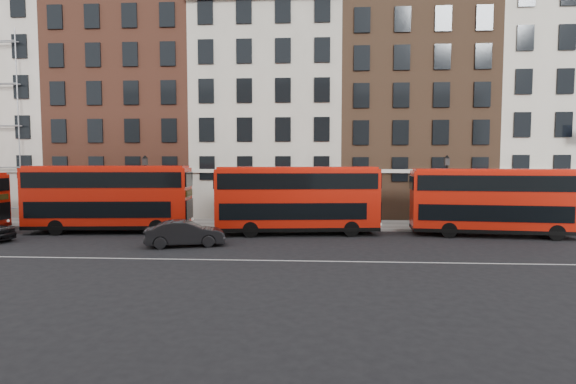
# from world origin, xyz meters

# --- Properties ---
(ground) EXTENTS (120.00, 120.00, 0.00)m
(ground) POSITION_xyz_m (0.00, 0.00, 0.00)
(ground) COLOR black
(ground) RESTS_ON ground
(pavement) EXTENTS (80.00, 5.00, 0.15)m
(pavement) POSITION_xyz_m (0.00, 10.50, 0.07)
(pavement) COLOR gray
(pavement) RESTS_ON ground
(kerb) EXTENTS (80.00, 0.30, 0.16)m
(kerb) POSITION_xyz_m (0.00, 8.00, 0.08)
(kerb) COLOR gray
(kerb) RESTS_ON ground
(road_centre_line) EXTENTS (70.00, 0.12, 0.01)m
(road_centre_line) POSITION_xyz_m (0.00, -2.00, 0.01)
(road_centre_line) COLOR white
(road_centre_line) RESTS_ON ground
(building_terrace) EXTENTS (64.00, 11.95, 22.00)m
(building_terrace) POSITION_xyz_m (-0.31, 17.88, 10.24)
(building_terrace) COLOR #B2A89A
(building_terrace) RESTS_ON ground
(bus_b) EXTENTS (11.38, 3.68, 4.70)m
(bus_b) POSITION_xyz_m (-10.21, 6.24, 2.52)
(bus_b) COLOR red
(bus_b) RESTS_ON ground
(bus_c) EXTENTS (11.25, 3.76, 4.64)m
(bus_c) POSITION_xyz_m (3.01, 6.24, 2.49)
(bus_c) COLOR red
(bus_c) RESTS_ON ground
(bus_d) EXTENTS (10.94, 3.66, 4.51)m
(bus_d) POSITION_xyz_m (16.17, 6.25, 2.42)
(bus_d) COLOR red
(bus_d) RESTS_ON ground
(car_front) EXTENTS (4.88, 2.82, 1.52)m
(car_front) POSITION_xyz_m (-3.38, 1.55, 0.76)
(car_front) COLOR #242427
(car_front) RESTS_ON ground
(lamp_post_left) EXTENTS (0.44, 0.44, 5.33)m
(lamp_post_left) POSITION_xyz_m (-8.44, 8.55, 3.08)
(lamp_post_left) COLOR black
(lamp_post_left) RESTS_ON pavement
(lamp_post_right) EXTENTS (0.44, 0.44, 5.33)m
(lamp_post_right) POSITION_xyz_m (13.78, 8.78, 3.08)
(lamp_post_right) COLOR black
(lamp_post_right) RESTS_ON pavement
(iron_railings) EXTENTS (6.60, 0.06, 1.00)m
(iron_railings) POSITION_xyz_m (0.00, 12.70, 0.65)
(iron_railings) COLOR black
(iron_railings) RESTS_ON pavement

